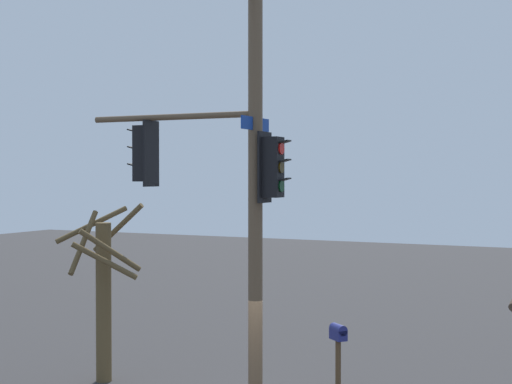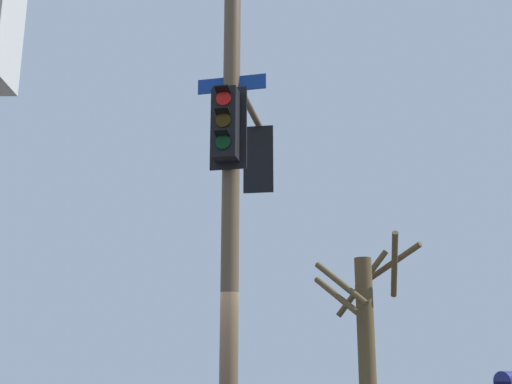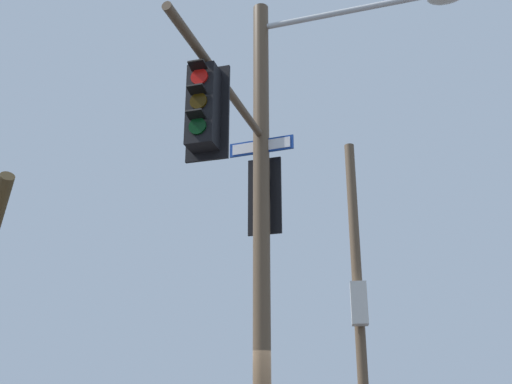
% 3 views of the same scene
% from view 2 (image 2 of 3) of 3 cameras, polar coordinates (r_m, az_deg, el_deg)
% --- Properties ---
extents(main_signal_pole_assembly, '(3.99, 4.22, 8.48)m').
position_cam_2_polar(main_signal_pole_assembly, '(10.54, -2.62, 3.91)').
color(main_signal_pole_assembly, brown).
rests_on(main_signal_pole_assembly, ground).
extents(bare_tree_behind_pole, '(2.32, 2.33, 4.15)m').
position_cam_2_polar(bare_tree_behind_pole, '(14.02, 9.50, -11.84)').
color(bare_tree_behind_pole, brown).
rests_on(bare_tree_behind_pole, ground).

